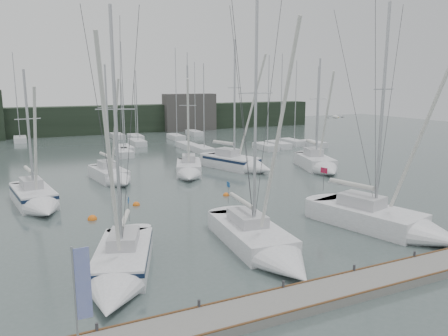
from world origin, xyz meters
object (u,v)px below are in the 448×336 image
at_px(sailboat_near_right, 398,225).
at_px(buoy_c, 92,220).
at_px(sailboat_mid_d, 242,164).
at_px(sailboat_mid_a, 37,200).
at_px(sailboat_mid_b, 114,177).
at_px(buoy_a, 136,205).
at_px(sailboat_near_center, 267,247).
at_px(sailboat_near_left, 119,271).
at_px(sailboat_mid_c, 189,171).
at_px(sailboat_mid_e, 320,165).
at_px(buoy_b, 226,196).
at_px(dock_banner, 80,290).

bearing_deg(sailboat_near_right, buoy_c, 131.04).
xyz_separation_m(sailboat_mid_d, buoy_c, (-17.20, -10.76, -0.67)).
relative_size(sailboat_mid_a, sailboat_mid_d, 0.76).
distance_m(sailboat_mid_b, buoy_a, 8.40).
distance_m(sailboat_near_center, buoy_a, 13.45).
distance_m(sailboat_near_left, buoy_c, 10.31).
bearing_deg(buoy_a, sailboat_near_right, -45.62).
bearing_deg(sailboat_mid_c, sailboat_near_right, -54.41).
bearing_deg(sailboat_near_center, sailboat_near_right, 1.80).
xyz_separation_m(sailboat_mid_a, buoy_c, (3.25, -4.53, -0.61)).
bearing_deg(sailboat_near_center, buoy_c, 129.85).
xyz_separation_m(sailboat_mid_a, sailboat_mid_e, (27.70, 2.31, 0.01)).
bearing_deg(sailboat_mid_d, sailboat_near_center, -134.80).
xyz_separation_m(sailboat_mid_c, buoy_b, (0.17, -8.22, -0.58)).
xyz_separation_m(sailboat_mid_b, buoy_b, (7.45, -8.72, -0.55)).
bearing_deg(sailboat_near_right, dock_banner, 178.41).
relative_size(sailboat_mid_b, buoy_c, 17.97).
bearing_deg(dock_banner, sailboat_mid_a, 91.72).
xyz_separation_m(sailboat_near_left, sailboat_mid_b, (3.95, 20.89, 0.02)).
height_order(sailboat_near_center, buoy_a, sailboat_near_center).
bearing_deg(buoy_a, dock_banner, -109.20).
height_order(sailboat_mid_d, sailboat_mid_e, sailboat_mid_d).
bearing_deg(sailboat_near_right, sailboat_mid_d, 73.30).
bearing_deg(sailboat_near_right, sailboat_mid_a, 126.59).
xyz_separation_m(sailboat_mid_a, sailboat_mid_c, (14.15, 5.56, -0.03)).
relative_size(sailboat_near_left, sailboat_mid_e, 1.08).
height_order(buoy_a, dock_banner, dock_banner).
bearing_deg(sailboat_mid_a, sailboat_near_center, -63.01).
distance_m(sailboat_near_left, buoy_a, 13.12).
xyz_separation_m(sailboat_near_right, buoy_b, (-5.57, 12.98, -0.59)).
distance_m(buoy_b, buoy_c, 11.23).
bearing_deg(sailboat_mid_c, sailboat_near_center, -78.85).
distance_m(sailboat_near_right, sailboat_mid_b, 25.30).
distance_m(sailboat_near_center, sailboat_near_right, 9.14).
distance_m(sailboat_near_center, buoy_b, 13.03).
height_order(sailboat_mid_e, buoy_b, sailboat_mid_e).
relative_size(sailboat_mid_e, dock_banner, 3.36).
bearing_deg(sailboat_mid_c, sailboat_mid_e, 6.95).
bearing_deg(sailboat_mid_e, buoy_c, -147.27).
relative_size(sailboat_mid_b, buoy_a, 21.09).
relative_size(sailboat_near_right, dock_banner, 4.02).
bearing_deg(dock_banner, sailboat_mid_b, 76.65).
bearing_deg(sailboat_mid_e, sailboat_near_center, -116.97).
xyz_separation_m(sailboat_mid_b, sailboat_mid_d, (13.57, 0.17, 0.12)).
distance_m(sailboat_mid_d, buoy_b, 10.82).
bearing_deg(sailboat_near_left, buoy_c, 107.49).
bearing_deg(buoy_c, sailboat_mid_d, 32.04).
bearing_deg(sailboat_near_left, buoy_a, 91.84).
relative_size(sailboat_near_left, buoy_c, 21.02).
relative_size(sailboat_mid_d, dock_banner, 3.89).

